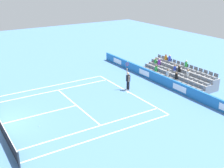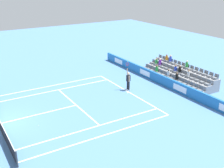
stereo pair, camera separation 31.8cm
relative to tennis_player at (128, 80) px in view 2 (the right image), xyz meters
The scene contains 12 objects.
line_baseline 1.17m from the tennis_player, 155.19° to the left, with size 10.97×0.10×0.01m, color white.
line_service 5.86m from the tennis_player, 95.64° to the left, with size 8.23×0.10×0.01m, color white.
line_centre_service 9.02m from the tennis_player, 93.63° to the left, with size 0.10×6.40×0.01m, color white.
line_singles_sideline_left 7.22m from the tennis_player, 60.26° to the left, with size 0.10×11.89×0.01m, color white.
line_singles_sideline_right 7.84m from the tennis_player, 127.03° to the left, with size 0.10×11.89×0.01m, color white.
line_doubles_sideline_left 7.98m from the tennis_player, 51.62° to the left, with size 0.10×11.89×0.01m, color white.
line_doubles_sideline_right 8.73m from the tennis_player, 134.28° to the left, with size 0.10×11.89×0.01m, color white.
line_centre_mark 1.20m from the tennis_player, 147.45° to the left, with size 0.10×0.20×0.01m, color white.
sponsor_barrier 3.81m from the tennis_player, 98.65° to the right, with size 21.30×0.22×0.99m.
tennis_player is the anchor object (origin of this frame).
stadium_stand 6.09m from the tennis_player, 95.17° to the right, with size 8.68×2.85×2.18m.
loose_tennis_ball 10.02m from the tennis_player, 104.26° to the left, with size 0.07×0.07×0.07m, color #D1E533.
Camera 2 is at (-20.29, 2.39, 10.30)m, focal length 45.32 mm.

